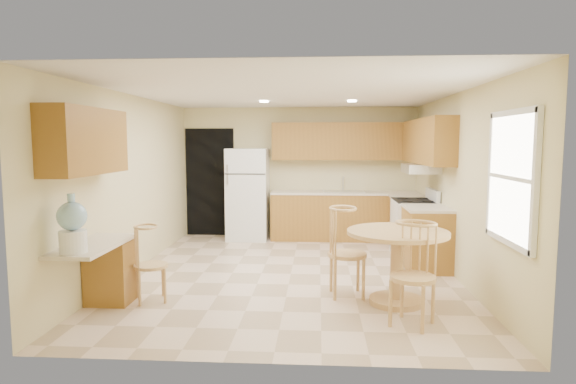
# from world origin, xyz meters

# --- Properties ---
(floor) EXTENTS (5.50, 5.50, 0.00)m
(floor) POSITION_xyz_m (0.00, 0.00, 0.00)
(floor) COLOR beige
(floor) RESTS_ON ground
(ceiling) EXTENTS (4.50, 5.50, 0.02)m
(ceiling) POSITION_xyz_m (0.00, 0.00, 2.50)
(ceiling) COLOR white
(ceiling) RESTS_ON wall_back
(wall_back) EXTENTS (4.50, 0.02, 2.50)m
(wall_back) POSITION_xyz_m (0.00, 2.75, 1.25)
(wall_back) COLOR #CDBE8A
(wall_back) RESTS_ON floor
(wall_front) EXTENTS (4.50, 0.02, 2.50)m
(wall_front) POSITION_xyz_m (0.00, -2.75, 1.25)
(wall_front) COLOR #CDBE8A
(wall_front) RESTS_ON floor
(wall_left) EXTENTS (0.02, 5.50, 2.50)m
(wall_left) POSITION_xyz_m (-2.25, 0.00, 1.25)
(wall_left) COLOR #CDBE8A
(wall_left) RESTS_ON floor
(wall_right) EXTENTS (0.02, 5.50, 2.50)m
(wall_right) POSITION_xyz_m (2.25, 0.00, 1.25)
(wall_right) COLOR #CDBE8A
(wall_right) RESTS_ON floor
(doorway) EXTENTS (0.90, 0.02, 2.10)m
(doorway) POSITION_xyz_m (-1.75, 2.73, 1.05)
(doorway) COLOR black
(doorway) RESTS_ON floor
(base_cab_back) EXTENTS (2.75, 0.60, 0.87)m
(base_cab_back) POSITION_xyz_m (0.88, 2.45, 0.43)
(base_cab_back) COLOR #9F6D28
(base_cab_back) RESTS_ON floor
(counter_back) EXTENTS (2.75, 0.63, 0.04)m
(counter_back) POSITION_xyz_m (0.88, 2.45, 0.89)
(counter_back) COLOR beige
(counter_back) RESTS_ON base_cab_back
(base_cab_right_a) EXTENTS (0.60, 0.59, 0.87)m
(base_cab_right_a) POSITION_xyz_m (1.95, 1.85, 0.43)
(base_cab_right_a) COLOR #9F6D28
(base_cab_right_a) RESTS_ON floor
(counter_right_a) EXTENTS (0.63, 0.59, 0.04)m
(counter_right_a) POSITION_xyz_m (1.95, 1.85, 0.89)
(counter_right_a) COLOR beige
(counter_right_a) RESTS_ON base_cab_right_a
(base_cab_right_b) EXTENTS (0.60, 0.80, 0.87)m
(base_cab_right_b) POSITION_xyz_m (1.95, 0.40, 0.43)
(base_cab_right_b) COLOR #9F6D28
(base_cab_right_b) RESTS_ON floor
(counter_right_b) EXTENTS (0.63, 0.80, 0.04)m
(counter_right_b) POSITION_xyz_m (1.95, 0.40, 0.89)
(counter_right_b) COLOR beige
(counter_right_b) RESTS_ON base_cab_right_b
(upper_cab_back) EXTENTS (2.75, 0.33, 0.70)m
(upper_cab_back) POSITION_xyz_m (0.88, 2.58, 1.85)
(upper_cab_back) COLOR #9F6D28
(upper_cab_back) RESTS_ON wall_back
(upper_cab_right) EXTENTS (0.33, 2.42, 0.70)m
(upper_cab_right) POSITION_xyz_m (2.08, 1.21, 1.85)
(upper_cab_right) COLOR #9F6D28
(upper_cab_right) RESTS_ON wall_right
(upper_cab_left) EXTENTS (0.33, 1.40, 0.70)m
(upper_cab_left) POSITION_xyz_m (-2.08, -1.60, 1.85)
(upper_cab_left) COLOR #9F6D28
(upper_cab_left) RESTS_ON wall_left
(sink) EXTENTS (0.78, 0.44, 0.01)m
(sink) POSITION_xyz_m (0.85, 2.45, 0.91)
(sink) COLOR silver
(sink) RESTS_ON counter_back
(range_hood) EXTENTS (0.50, 0.76, 0.14)m
(range_hood) POSITION_xyz_m (2.00, 1.18, 1.42)
(range_hood) COLOR silver
(range_hood) RESTS_ON upper_cab_right
(desk_pedestal) EXTENTS (0.48, 0.42, 0.72)m
(desk_pedestal) POSITION_xyz_m (-2.00, -1.32, 0.36)
(desk_pedestal) COLOR #9F6D28
(desk_pedestal) RESTS_ON floor
(desk_top) EXTENTS (0.50, 1.20, 0.04)m
(desk_top) POSITION_xyz_m (-2.00, -1.70, 0.75)
(desk_top) COLOR beige
(desk_top) RESTS_ON desk_pedestal
(window) EXTENTS (0.06, 1.12, 1.30)m
(window) POSITION_xyz_m (2.23, -1.85, 1.50)
(window) COLOR white
(window) RESTS_ON wall_right
(can_light_a) EXTENTS (0.14, 0.14, 0.02)m
(can_light_a) POSITION_xyz_m (-0.50, 1.20, 2.48)
(can_light_a) COLOR white
(can_light_a) RESTS_ON ceiling
(can_light_b) EXTENTS (0.14, 0.14, 0.02)m
(can_light_b) POSITION_xyz_m (0.90, 1.20, 2.48)
(can_light_b) COLOR white
(can_light_b) RESTS_ON ceiling
(refrigerator) EXTENTS (0.76, 0.74, 1.72)m
(refrigerator) POSITION_xyz_m (-0.95, 2.40, 0.86)
(refrigerator) COLOR white
(refrigerator) RESTS_ON floor
(stove) EXTENTS (0.65, 0.76, 1.09)m
(stove) POSITION_xyz_m (1.92, 1.18, 0.47)
(stove) COLOR white
(stove) RESTS_ON floor
(dining_table) EXTENTS (1.14, 1.14, 0.85)m
(dining_table) POSITION_xyz_m (1.28, -1.16, 0.55)
(dining_table) COLOR tan
(dining_table) RESTS_ON floor
(chair_table_a) EXTENTS (0.47, 0.61, 1.06)m
(chair_table_a) POSITION_xyz_m (0.73, -1.01, 0.65)
(chair_table_a) COLOR tan
(chair_table_a) RESTS_ON floor
(chair_table_b) EXTENTS (0.46, 0.53, 1.03)m
(chair_table_b) POSITION_xyz_m (1.33, -1.91, 0.63)
(chair_table_b) COLOR tan
(chair_table_b) RESTS_ON floor
(chair_desk) EXTENTS (0.39, 0.50, 0.88)m
(chair_desk) POSITION_xyz_m (-1.55, -1.33, 0.54)
(chair_desk) COLOR tan
(chair_desk) RESTS_ON floor
(water_crock) EXTENTS (0.28, 0.28, 0.58)m
(water_crock) POSITION_xyz_m (-2.00, -2.12, 1.03)
(water_crock) COLOR white
(water_crock) RESTS_ON desk_top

